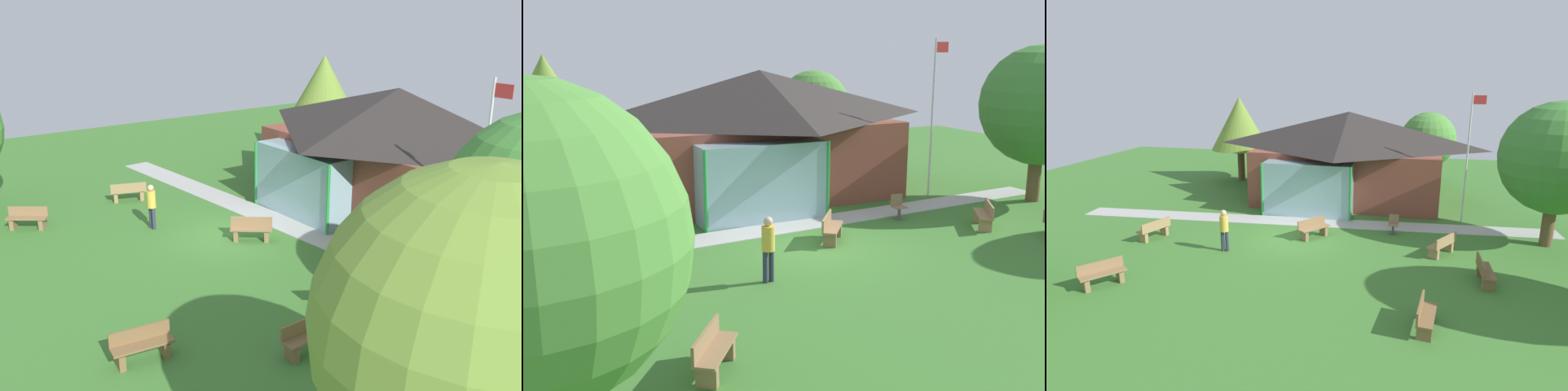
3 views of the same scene
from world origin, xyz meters
The scene contains 15 objects.
ground_plane centered at (0.00, 0.00, 0.00)m, with size 44.00×44.00×0.00m, color #3D752D.
pavilion centered at (1.18, 7.03, 2.59)m, with size 10.93×7.97×4.98m.
footpath centered at (0.00, 2.31, 0.01)m, with size 22.95×1.30×0.03m, color #ADADA8.
flagpole centered at (7.34, 4.10, 3.40)m, with size 0.64×0.08×6.20m.
bench_mid_right centered at (6.15, -0.43, 0.40)m, with size 1.18×1.50×0.84m.
bench_lawn_far_right centered at (7.39, -2.65, 0.40)m, with size 0.48×1.51×0.84m.
bench_rear_near_path centered at (0.73, 0.36, 0.40)m, with size 1.27×1.45×0.84m.
bench_mid_left centered at (-6.00, -1.37, 0.40)m, with size 0.91×1.56×0.84m.
bench_front_left centered at (-5.22, -5.81, 0.40)m, with size 1.24×1.47×0.84m.
bench_front_right centered at (5.34, -6.10, 0.40)m, with size 0.63×1.54×0.84m.
patio_chair_lawn_spare centered at (4.14, 1.65, 0.42)m, with size 0.47×0.47×0.86m.
visitor_strolling_lawn centered at (-2.42, -2.00, 1.02)m, with size 0.34×0.34×1.74m.
tree_east_hedge centered at (10.44, 1.65, 3.70)m, with size 4.53×4.53×5.98m.
tree_behind_pavilion_right centered at (5.74, 11.18, 3.01)m, with size 3.44×3.44×4.75m.
tree_behind_pavilion_left centered at (-6.46, 10.17, 3.85)m, with size 3.83×3.83×5.60m.
Camera 3 is at (4.66, -17.54, 6.86)m, focal length 30.37 mm.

